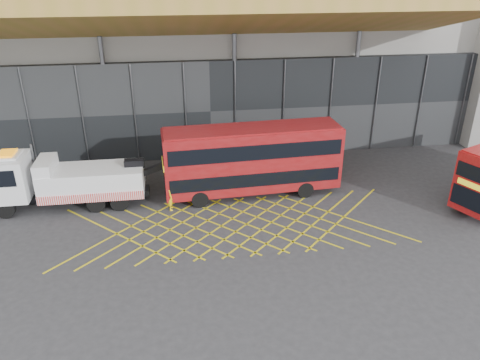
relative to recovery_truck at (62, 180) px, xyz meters
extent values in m
plane|color=#29292B|center=(8.55, -4.18, -1.91)|extent=(120.00, 120.00, 0.00)
cube|color=gold|center=(3.75, -4.18, -1.90)|extent=(7.16, 7.16, 0.01)
cube|color=gold|center=(3.75, -4.18, -1.90)|extent=(7.16, 7.16, 0.01)
cube|color=gold|center=(5.35, -4.18, -1.90)|extent=(7.16, 7.16, 0.01)
cube|color=gold|center=(5.35, -4.18, -1.90)|extent=(7.16, 7.16, 0.01)
cube|color=gold|center=(6.95, -4.18, -1.90)|extent=(7.16, 7.16, 0.01)
cube|color=gold|center=(6.95, -4.18, -1.90)|extent=(7.16, 7.16, 0.01)
cube|color=gold|center=(8.55, -4.18, -1.90)|extent=(7.16, 7.16, 0.01)
cube|color=gold|center=(8.55, -4.18, -1.90)|extent=(7.16, 7.16, 0.01)
cube|color=gold|center=(10.15, -4.18, -1.90)|extent=(7.16, 7.16, 0.01)
cube|color=gold|center=(10.15, -4.18, -1.90)|extent=(7.16, 7.16, 0.01)
cube|color=gold|center=(11.75, -4.18, -1.90)|extent=(7.16, 7.16, 0.01)
cube|color=gold|center=(11.75, -4.18, -1.90)|extent=(7.16, 7.16, 0.01)
cube|color=gold|center=(13.35, -4.18, -1.90)|extent=(7.16, 7.16, 0.01)
cube|color=gold|center=(13.35, -4.18, -1.90)|extent=(7.16, 7.16, 0.01)
cube|color=gold|center=(14.95, -4.18, -1.90)|extent=(7.16, 7.16, 0.01)
cube|color=gold|center=(14.95, -4.18, -1.90)|extent=(7.16, 7.16, 0.01)
cube|color=gold|center=(16.55, -4.18, -1.90)|extent=(7.16, 7.16, 0.01)
cube|color=gold|center=(16.55, -4.18, -1.90)|extent=(7.16, 7.16, 0.01)
cube|color=gold|center=(18.15, -4.18, -1.90)|extent=(7.16, 7.16, 0.01)
cube|color=gold|center=(18.15, -4.18, -1.90)|extent=(7.16, 7.16, 0.01)
cube|color=gray|center=(10.55, 14.82, 7.09)|extent=(55.00, 14.00, 18.00)
cube|color=black|center=(10.55, 7.52, 2.09)|extent=(55.00, 0.80, 8.00)
cube|color=olive|center=(8.55, 3.82, 9.59)|extent=(40.00, 11.93, 4.07)
cylinder|color=#595B60|center=(2.55, 7.32, 3.09)|extent=(0.36, 0.36, 10.00)
cylinder|color=#595B60|center=(12.55, 7.32, 3.09)|extent=(0.36, 0.36, 10.00)
cylinder|color=#595B60|center=(22.55, 7.32, 3.09)|extent=(0.36, 0.36, 10.00)
cube|color=black|center=(0.46, 0.00, -1.15)|extent=(10.34, 1.10, 0.38)
cube|color=white|center=(-3.23, 0.01, 0.43)|extent=(2.61, 2.72, 2.83)
cube|color=orange|center=(-3.02, 0.01, 2.09)|extent=(0.98, 1.31, 0.13)
cube|color=white|center=(1.99, 0.00, -0.12)|extent=(6.75, 2.73, 1.74)
cube|color=red|center=(1.99, -1.39, -0.77)|extent=(6.75, 0.07, 0.60)
cube|color=white|center=(-0.84, 0.01, 1.14)|extent=(1.09, 2.61, 0.76)
cube|color=black|center=(4.82, 0.00, 0.92)|extent=(1.31, 0.55, 0.54)
cube|color=black|center=(5.90, 0.00, 0.37)|extent=(2.38, 0.38, 1.18)
cylinder|color=black|center=(-3.45, -1.13, -1.31)|extent=(1.20, 0.38, 1.20)
cylinder|color=black|center=(-3.45, 1.15, -1.31)|extent=(1.20, 0.38, 1.20)
cylinder|color=black|center=(3.73, -1.14, -1.31)|extent=(1.20, 0.38, 1.20)
cylinder|color=black|center=(3.73, 1.14, -1.31)|extent=(1.20, 0.38, 1.20)
cylinder|color=#595B60|center=(-1.82, 1.10, 1.03)|extent=(0.15, 0.15, 2.39)
cube|color=maroon|center=(12.80, -0.01, 0.80)|extent=(12.26, 3.46, 4.28)
cube|color=black|center=(12.80, -0.01, -0.20)|extent=(11.78, 3.50, 0.94)
cube|color=black|center=(12.80, -0.01, 1.78)|extent=(11.78, 3.50, 1.05)
cube|color=black|center=(6.72, -0.34, -0.15)|extent=(0.19, 2.47, 1.43)
cube|color=black|center=(6.72, -0.34, 1.78)|extent=(0.19, 2.47, 1.05)
cube|color=yellow|center=(6.71, -0.34, 0.90)|extent=(0.17, 1.97, 0.39)
cube|color=maroon|center=(12.80, -0.01, 2.98)|extent=(12.01, 3.23, 0.13)
cylinder|color=black|center=(9.01, -1.47, -1.34)|extent=(1.16, 0.39, 1.15)
cylinder|color=black|center=(8.87, 1.03, -1.34)|extent=(1.16, 0.39, 1.15)
cylinder|color=black|center=(16.39, -1.08, -1.34)|extent=(1.16, 0.39, 1.15)
cylinder|color=black|center=(16.25, 1.43, -1.34)|extent=(1.16, 0.39, 1.15)
cube|color=black|center=(25.52, -5.71, -0.32)|extent=(0.97, 2.06, 1.29)
cube|color=black|center=(25.52, -5.71, 1.42)|extent=(0.97, 2.06, 0.94)
cube|color=yellow|center=(25.51, -5.71, 0.62)|extent=(0.78, 1.64, 0.35)
cylinder|color=black|center=(26.89, -3.87, -1.39)|extent=(1.07, 0.70, 1.03)
imported|color=yellow|center=(7.06, -1.53, -0.95)|extent=(0.48, 0.72, 1.93)
camera|label=1|loc=(7.72, -29.31, 13.26)|focal=35.00mm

